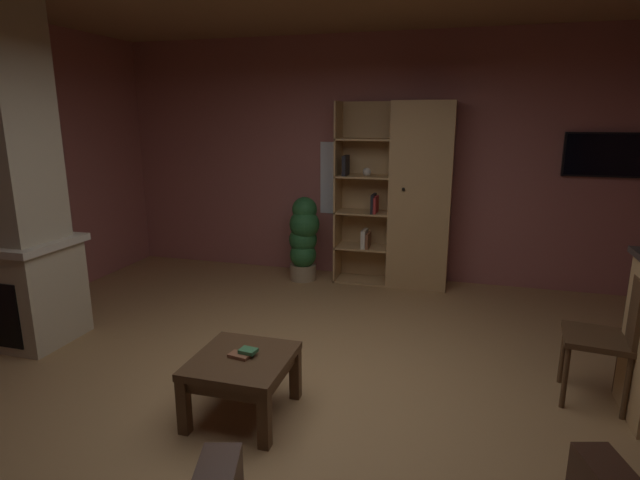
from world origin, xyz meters
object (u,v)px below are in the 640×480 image
Objects in this scene: coffee_table at (242,369)px; wall_mounted_tv at (606,155)px; table_book_0 at (240,355)px; bookshelf_cabinet at (412,197)px; potted_floor_plant at (304,237)px; stone_fireplace at (6,195)px; dining_chair at (612,331)px; table_book_1 at (248,351)px.

wall_mounted_tv reaches higher than coffee_table.
bookshelf_cabinet is at bearing 75.57° from table_book_0.
table_book_0 is at bearing -80.67° from potted_floor_plant.
wall_mounted_tv is at bearing 27.58° from stone_fireplace.
dining_chair is 0.91× the size of potted_floor_plant.
dining_chair reaches higher than table_book_1.
potted_floor_plant is (-1.24, -0.18, -0.51)m from bookshelf_cabinet.
wall_mounted_tv is at bearing 80.72° from dining_chair.
bookshelf_cabinet reaches higher than wall_mounted_tv.
table_book_0 is 1.28× the size of table_book_1.
wall_mounted_tv is (2.68, 3.18, 1.08)m from table_book_1.
dining_chair is (2.33, 0.81, 0.20)m from coffee_table.
stone_fireplace is 1.36× the size of bookshelf_cabinet.
bookshelf_cabinet is at bearing 125.59° from dining_chair.
coffee_table is at bearing -130.26° from wall_mounted_tv.
dining_chair is at bearing -35.57° from potted_floor_plant.
stone_fireplace is 3.02m from potted_floor_plant.
bookshelf_cabinet reaches higher than dining_chair.
stone_fireplace reaches higher than wall_mounted_tv.
dining_chair is at bearing -54.41° from bookshelf_cabinet.
dining_chair is at bearing 18.94° from table_book_1.
table_book_1 is at bearing -103.76° from bookshelf_cabinet.
bookshelf_cabinet is at bearing -173.85° from wall_mounted_tv.
coffee_table is at bearing -80.45° from potted_floor_plant.
table_book_0 is 0.14× the size of potted_floor_plant.
table_book_0 is 2.86m from potted_floor_plant.
table_book_1 is at bearing -161.06° from dining_chair.
bookshelf_cabinet is 3.20× the size of coffee_table.
wall_mounted_tv is (1.96, 0.21, 0.50)m from bookshelf_cabinet.
bookshelf_cabinet is 1.35m from potted_floor_plant.
coffee_table is 0.65× the size of potted_floor_plant.
stone_fireplace is 26.34× the size of table_book_1.
stone_fireplace is at bearing 166.48° from coffee_table.
bookshelf_cabinet is at bearing 8.43° from potted_floor_plant.
table_book_0 is at bearing -104.43° from bookshelf_cabinet.
table_book_0 is at bearing -130.33° from wall_mounted_tv.
coffee_table is 4.37m from wall_mounted_tv.
stone_fireplace is at bearing -129.74° from potted_floor_plant.
table_book_1 reaches higher than coffee_table.
stone_fireplace is at bearing -152.42° from wall_mounted_tv.
stone_fireplace is 4.74m from dining_chair.
potted_floor_plant is at bearing 144.43° from dining_chair.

